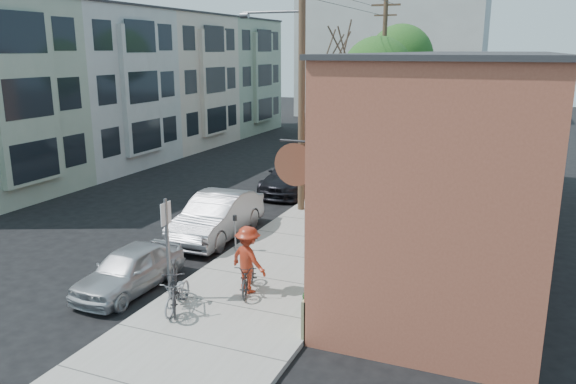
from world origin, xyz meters
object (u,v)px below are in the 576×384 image
at_px(patio_chair_a, 337,265).
at_px(car_0, 129,269).
at_px(car_1, 217,216).
at_px(car_2, 294,176).
at_px(parking_meter_far, 329,170).
at_px(sign_post, 167,240).
at_px(tree_leafy_far, 401,57).
at_px(tree_leafy_mid, 378,72).
at_px(parking_meter_near, 235,227).
at_px(patron_green, 329,249).
at_px(tree_bare, 334,127).
at_px(patio_chair_b, 313,293).
at_px(parked_bike_b, 178,294).
at_px(patron_grey, 337,231).
at_px(car_3, 327,159).
at_px(car_4, 355,142).
at_px(parked_bike_a, 174,287).
at_px(utility_pole_near, 300,83).
at_px(bus, 330,120).
at_px(cyclist, 248,259).

distance_m(patio_chair_a, car_0, 5.97).
bearing_deg(car_1, patio_chair_a, -26.51).
bearing_deg(car_2, parking_meter_far, 32.72).
bearing_deg(car_2, sign_post, -86.17).
relative_size(tree_leafy_far, car_2, 1.56).
bearing_deg(tree_leafy_mid, parking_meter_far, -94.49).
bearing_deg(parking_meter_near, car_0, -111.43).
bearing_deg(patron_green, parking_meter_far, 178.55).
xyz_separation_m(parking_meter_far, car_2, (-1.45, -1.05, -0.21)).
height_order(tree_bare, patio_chair_b, tree_bare).
xyz_separation_m(parking_meter_near, car_1, (-1.45, 1.35, -0.17)).
relative_size(patio_chair_b, parked_bike_b, 0.54).
distance_m(parking_meter_far, patio_chair_b, 13.56).
relative_size(tree_bare, patron_grey, 3.60).
xyz_separation_m(car_2, car_3, (-0.12, 5.48, -0.12)).
xyz_separation_m(parking_meter_far, car_4, (-1.45, 9.76, -0.16)).
height_order(parking_meter_near, tree_leafy_mid, tree_leafy_mid).
height_order(parked_bike_b, car_3, car_3).
xyz_separation_m(patron_grey, car_4, (-4.74, 18.85, -0.18)).
xyz_separation_m(patio_chair_b, car_2, (-5.34, 11.94, 0.18)).
bearing_deg(parked_bike_a, car_2, 66.46).
bearing_deg(tree_bare, parking_meter_far, 118.19).
relative_size(parking_meter_near, car_1, 0.25).
bearing_deg(patio_chair_a, utility_pole_near, 111.74).
distance_m(car_0, car_3, 18.01).
bearing_deg(parked_bike_b, patio_chair_b, 10.48).
distance_m(patio_chair_a, bus, 28.93).
relative_size(patron_green, cyclist, 0.87).
relative_size(utility_pole_near, patio_chair_b, 11.36).
distance_m(patio_chair_a, car_3, 16.24).
xyz_separation_m(parked_bike_a, car_1, (-2.01, 5.79, 0.06)).
xyz_separation_m(parked_bike_b, car_2, (-2.11, 13.28, 0.19)).
bearing_deg(tree_bare, bus, 108.69).
height_order(parked_bike_a, car_3, parked_bike_a).
distance_m(parking_meter_far, patio_chair_a, 11.53).
xyz_separation_m(patron_grey, cyclist, (-1.43, -3.56, 0.09)).
height_order(tree_leafy_far, car_1, tree_leafy_far).
xyz_separation_m(utility_pole_near, patio_chair_a, (3.73, -6.56, -4.82)).
bearing_deg(patio_chair_a, car_4, 96.56).
distance_m(cyclist, car_0, 3.47).
relative_size(patio_chair_b, car_4, 0.18).
relative_size(utility_pole_near, car_3, 2.14).
bearing_deg(tree_leafy_mid, parked_bike_a, -89.97).
bearing_deg(tree_leafy_mid, utility_pole_near, -92.08).
bearing_deg(patron_grey, car_1, -82.89).
bearing_deg(car_0, car_1, 91.23).
relative_size(cyclist, car_2, 0.36).
height_order(tree_bare, patron_grey, tree_bare).
bearing_deg(bus, tree_leafy_mid, -62.74).
height_order(car_3, bus, bus).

